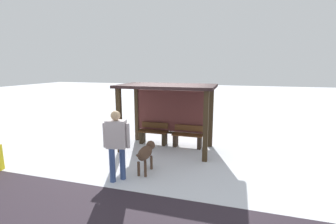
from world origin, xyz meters
name	(u,v)px	position (x,y,z in m)	size (l,w,h in m)	color
ground_plane	(167,149)	(0.00, 0.00, 0.00)	(60.00, 60.00, 0.00)	silver
bus_shelter	(169,101)	(0.00, 0.23, 1.65)	(3.14, 1.77, 2.20)	#362817
bench_left_inside	(154,134)	(-0.63, 0.43, 0.35)	(1.06, 0.39, 0.76)	#462A14
bench_center_inside	(188,138)	(0.63, 0.43, 0.33)	(1.06, 0.42, 0.74)	#573419
person_walking	(117,140)	(-0.51, -2.53, 1.04)	(0.66, 0.37, 1.75)	#B8ADAF
dog	(146,153)	(-0.03, -1.85, 0.53)	(0.32, 1.14, 0.73)	#493225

